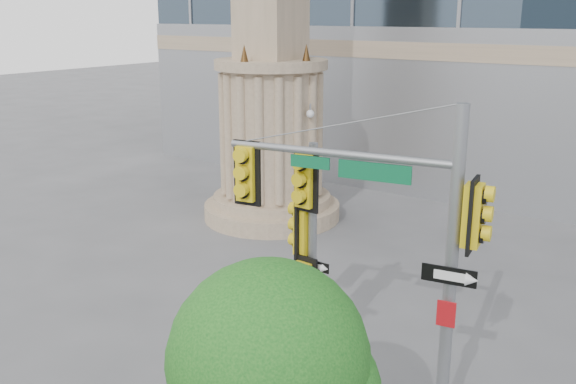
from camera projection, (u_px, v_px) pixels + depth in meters
The scene contains 4 objects.
monument at pixel (271, 45), 19.53m from camera, with size 4.40×4.40×16.60m.
main_signal_pole at pixel (390, 231), 9.74m from camera, with size 4.08×1.00×5.28m.
secondary_signal_pole at pixel (307, 245), 11.19m from camera, with size 0.75×0.58×4.37m.
street_tree at pixel (273, 368), 7.43m from camera, with size 2.43×2.38×3.79m.
Camera 1 is at (5.93, -7.09, 6.47)m, focal length 40.00 mm.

